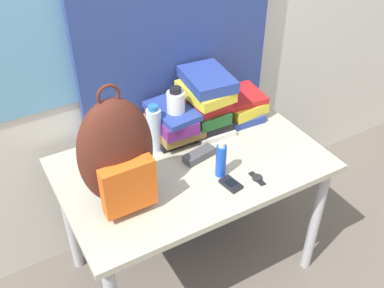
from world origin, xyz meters
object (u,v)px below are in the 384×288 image
(book_stack_left, at_px, (172,122))
(book_stack_center, at_px, (205,101))
(sunscreen_bottle, at_px, (221,160))
(water_bottle, at_px, (154,129))
(wristwatch, at_px, (257,178))
(sunglasses_case, at_px, (199,155))
(book_stack_right, at_px, (239,104))
(backpack, at_px, (117,156))
(sports_bottle, at_px, (176,117))
(cell_phone, at_px, (231,184))

(book_stack_left, height_order, book_stack_center, book_stack_center)
(book_stack_center, height_order, sunscreen_bottle, book_stack_center)
(water_bottle, relative_size, wristwatch, 2.47)
(book_stack_center, height_order, wristwatch, book_stack_center)
(book_stack_left, xyz_separation_m, book_stack_center, (0.17, -0.00, 0.06))
(book_stack_center, bearing_deg, water_bottle, -172.47)
(sunglasses_case, bearing_deg, book_stack_right, 30.01)
(book_stack_center, xyz_separation_m, water_bottle, (-0.28, -0.04, -0.03))
(backpack, bearing_deg, sports_bottle, 32.43)
(backpack, distance_m, water_bottle, 0.37)
(wristwatch, bearing_deg, sunglasses_case, 120.38)
(backpack, height_order, sunscreen_bottle, backpack)
(sports_bottle, distance_m, cell_phone, 0.40)
(cell_phone, bearing_deg, wristwatch, -10.01)
(backpack, bearing_deg, book_stack_right, 20.23)
(sports_bottle, xyz_separation_m, sunglasses_case, (0.03, -0.16, -0.12))
(book_stack_left, distance_m, cell_phone, 0.43)
(book_stack_center, distance_m, sunglasses_case, 0.28)
(sunscreen_bottle, distance_m, cell_phone, 0.11)
(sunglasses_case, bearing_deg, cell_phone, -84.34)
(backpack, height_order, book_stack_right, backpack)
(sports_bottle, bearing_deg, book_stack_center, 11.91)
(book_stack_left, distance_m, book_stack_center, 0.18)
(book_stack_right, xyz_separation_m, sunscreen_bottle, (-0.33, -0.34, 0.02))
(sunscreen_bottle, bearing_deg, book_stack_left, 98.18)
(sports_bottle, bearing_deg, book_stack_right, 6.08)
(cell_phone, height_order, wristwatch, cell_phone)
(book_stack_center, relative_size, sunscreen_bottle, 1.69)
(backpack, relative_size, book_stack_center, 1.79)
(water_bottle, distance_m, sports_bottle, 0.11)
(sports_bottle, height_order, cell_phone, sports_bottle)
(book_stack_right, relative_size, wristwatch, 2.78)
(book_stack_left, height_order, sunscreen_bottle, sunscreen_bottle)
(book_stack_left, distance_m, wristwatch, 0.47)
(book_stack_left, relative_size, sunglasses_case, 1.78)
(sunscreen_bottle, relative_size, wristwatch, 1.85)
(sunscreen_bottle, relative_size, cell_phone, 1.72)
(backpack, bearing_deg, sunscreen_bottle, -8.87)
(backpack, bearing_deg, wristwatch, -17.21)
(sunscreen_bottle, xyz_separation_m, wristwatch, (0.12, -0.10, -0.07))
(sunscreen_bottle, bearing_deg, water_bottle, 118.03)
(book_stack_left, height_order, cell_phone, book_stack_left)
(book_stack_right, relative_size, sports_bottle, 0.91)
(water_bottle, relative_size, sunglasses_case, 1.45)
(backpack, relative_size, sunglasses_case, 3.28)
(water_bottle, bearing_deg, cell_phone, -67.24)
(book_stack_center, relative_size, sunglasses_case, 1.83)
(backpack, height_order, water_bottle, backpack)
(sports_bottle, height_order, sunscreen_bottle, sports_bottle)
(book_stack_right, xyz_separation_m, water_bottle, (-0.48, -0.04, 0.05))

